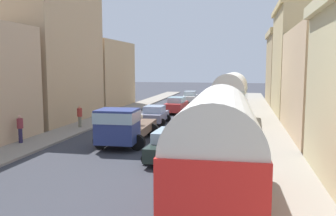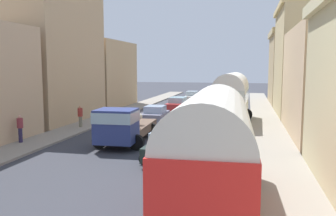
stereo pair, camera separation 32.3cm
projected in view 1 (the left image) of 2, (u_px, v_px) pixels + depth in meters
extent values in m
plane|color=#35373F|center=(179.00, 123.00, 29.90)|extent=(154.00, 154.00, 0.00)
cube|color=gray|center=(99.00, 120.00, 31.40)|extent=(2.50, 70.00, 0.14)
cube|color=gray|center=(266.00, 125.00, 28.39)|extent=(2.50, 70.00, 0.14)
cube|color=tan|center=(57.00, 49.00, 30.39)|extent=(4.12, 10.48, 12.73)
cube|color=tan|center=(102.00, 75.00, 41.22)|extent=(4.86, 10.16, 7.72)
cube|color=#CDAD86|center=(332.00, 83.00, 23.74)|extent=(5.41, 11.31, 7.43)
cube|color=tan|center=(303.00, 64.00, 34.54)|extent=(5.21, 10.19, 10.21)
cube|color=tan|center=(306.00, 8.00, 33.91)|extent=(5.73, 10.19, 0.48)
cube|color=tan|center=(289.00, 70.00, 45.11)|extent=(5.15, 9.99, 8.64)
cube|color=tan|center=(290.00, 34.00, 44.56)|extent=(5.66, 9.99, 0.70)
cube|color=red|center=(218.00, 163.00, 11.47)|extent=(2.77, 8.31, 2.34)
cylinder|color=silver|center=(218.00, 128.00, 11.34)|extent=(2.72, 8.14, 2.44)
cube|color=#99B7C6|center=(218.00, 148.00, 11.41)|extent=(2.80, 7.65, 0.75)
cylinder|color=black|center=(190.00, 173.00, 14.31)|extent=(1.00, 0.35, 1.00)
cylinder|color=black|center=(249.00, 176.00, 13.90)|extent=(1.00, 0.35, 1.00)
cube|color=silver|center=(231.00, 103.00, 29.52)|extent=(2.75, 8.48, 2.59)
cylinder|color=silver|center=(231.00, 87.00, 29.37)|extent=(2.70, 8.31, 2.42)
cube|color=#99B7C6|center=(231.00, 96.00, 29.46)|extent=(2.78, 7.81, 0.83)
cylinder|color=black|center=(220.00, 113.00, 32.47)|extent=(1.00, 0.35, 1.00)
cylinder|color=black|center=(246.00, 114.00, 31.90)|extent=(1.00, 0.35, 1.00)
cylinder|color=black|center=(213.00, 122.00, 27.45)|extent=(1.00, 0.35, 1.00)
cylinder|color=black|center=(244.00, 123.00, 26.88)|extent=(1.00, 0.35, 1.00)
cube|color=navy|center=(118.00, 126.00, 20.16)|extent=(2.31, 2.05, 1.94)
cube|color=#99B7C6|center=(117.00, 117.00, 20.10)|extent=(2.36, 2.13, 0.62)
cube|color=brown|center=(133.00, 128.00, 23.56)|extent=(2.43, 4.90, 0.55)
ellipsoid|color=beige|center=(124.00, 121.00, 22.97)|extent=(0.81, 1.01, 0.57)
ellipsoid|color=beige|center=(130.00, 118.00, 24.40)|extent=(0.99, 0.99, 0.51)
ellipsoid|color=beige|center=(127.00, 122.00, 22.72)|extent=(1.02, 1.10, 0.54)
ellipsoid|color=silver|center=(133.00, 119.00, 21.78)|extent=(1.11, 1.03, 0.50)
ellipsoid|color=beige|center=(137.00, 116.00, 22.87)|extent=(0.99, 0.88, 0.49)
cylinder|color=black|center=(137.00, 142.00, 20.29)|extent=(0.90, 0.31, 0.90)
cylinder|color=black|center=(101.00, 141.00, 20.66)|extent=(0.90, 0.31, 0.90)
cylinder|color=black|center=(152.00, 130.00, 24.27)|extent=(0.90, 0.31, 0.90)
cylinder|color=black|center=(121.00, 129.00, 24.64)|extent=(0.90, 0.31, 0.90)
cube|color=slate|center=(155.00, 116.00, 29.79)|extent=(1.81, 3.67, 0.67)
cube|color=#9DB2D2|center=(155.00, 109.00, 29.72)|extent=(1.58, 1.91, 0.56)
cylinder|color=black|center=(162.00, 122.00, 28.55)|extent=(0.60, 0.21, 0.60)
cylinder|color=black|center=(141.00, 122.00, 28.90)|extent=(0.60, 0.21, 0.60)
cylinder|color=black|center=(167.00, 118.00, 30.76)|extent=(0.60, 0.21, 0.60)
cylinder|color=black|center=(148.00, 118.00, 31.11)|extent=(0.60, 0.21, 0.60)
cube|color=red|center=(176.00, 106.00, 36.52)|extent=(1.84, 4.39, 0.85)
cube|color=#92C1D1|center=(177.00, 100.00, 36.43)|extent=(1.57, 2.30, 0.54)
cylinder|color=black|center=(182.00, 112.00, 35.06)|extent=(0.60, 0.21, 0.60)
cylinder|color=black|center=(165.00, 111.00, 35.46)|extent=(0.60, 0.21, 0.60)
cylinder|color=black|center=(187.00, 109.00, 37.66)|extent=(0.60, 0.21, 0.60)
cylinder|color=black|center=(171.00, 108.00, 38.06)|extent=(0.60, 0.21, 0.60)
cube|color=silver|center=(190.00, 98.00, 46.93)|extent=(1.73, 4.14, 0.71)
cube|color=#A4BCCA|center=(190.00, 93.00, 46.86)|extent=(1.48, 2.17, 0.58)
cylinder|color=black|center=(195.00, 101.00, 45.59)|extent=(0.60, 0.21, 0.60)
cylinder|color=black|center=(183.00, 101.00, 45.88)|extent=(0.60, 0.21, 0.60)
cylinder|color=black|center=(197.00, 100.00, 48.07)|extent=(0.60, 0.21, 0.60)
cylinder|color=black|center=(185.00, 99.00, 48.36)|extent=(0.60, 0.21, 0.60)
cube|color=#1E2C25|center=(170.00, 147.00, 18.31)|extent=(1.75, 4.41, 0.71)
cube|color=#9AB7C6|center=(170.00, 135.00, 18.24)|extent=(1.50, 2.31, 0.55)
cylinder|color=black|center=(161.00, 147.00, 19.84)|extent=(0.60, 0.21, 0.60)
cylinder|color=black|center=(189.00, 148.00, 19.46)|extent=(0.60, 0.21, 0.60)
cylinder|color=black|center=(147.00, 159.00, 17.24)|extent=(0.60, 0.21, 0.60)
cylinder|color=black|center=(179.00, 161.00, 16.85)|extent=(0.60, 0.21, 0.60)
cube|color=red|center=(200.00, 119.00, 27.86)|extent=(1.92, 3.84, 0.84)
cube|color=#8DBED2|center=(200.00, 110.00, 27.78)|extent=(1.64, 2.02, 0.57)
cylinder|color=black|center=(192.00, 121.00, 29.25)|extent=(0.60, 0.21, 0.60)
cylinder|color=black|center=(213.00, 122.00, 28.83)|extent=(0.60, 0.21, 0.60)
cylinder|color=black|center=(186.00, 126.00, 26.99)|extent=(0.60, 0.21, 0.60)
cylinder|color=black|center=(209.00, 126.00, 26.56)|extent=(0.60, 0.21, 0.60)
cube|color=white|center=(213.00, 101.00, 42.69)|extent=(1.89, 4.42, 0.83)
cube|color=#92AFC5|center=(213.00, 95.00, 42.61)|extent=(1.55, 2.34, 0.57)
cylinder|color=black|center=(208.00, 103.00, 44.23)|extent=(0.60, 0.21, 0.60)
cylinder|color=black|center=(221.00, 103.00, 43.80)|extent=(0.60, 0.21, 0.60)
cylinder|color=black|center=(204.00, 105.00, 41.68)|extent=(0.60, 0.21, 0.60)
cylinder|color=black|center=(218.00, 105.00, 41.24)|extent=(0.60, 0.21, 0.60)
cylinder|color=#292346|center=(21.00, 144.00, 21.64)|extent=(0.20, 0.20, 0.14)
cylinder|color=#292346|center=(21.00, 135.00, 21.58)|extent=(0.34, 0.34, 0.91)
cylinder|color=#8D333C|center=(20.00, 123.00, 21.49)|extent=(0.52, 0.52, 0.61)
sphere|color=tan|center=(20.00, 117.00, 21.44)|extent=(0.20, 0.20, 0.20)
cylinder|color=slate|center=(80.00, 128.00, 27.26)|extent=(0.21, 0.21, 0.14)
cylinder|color=slate|center=(80.00, 122.00, 27.20)|extent=(0.25, 0.25, 0.83)
cylinder|color=#A2332D|center=(80.00, 112.00, 27.11)|extent=(0.39, 0.39, 0.64)
sphere|color=tan|center=(79.00, 107.00, 27.06)|extent=(0.21, 0.21, 0.21)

